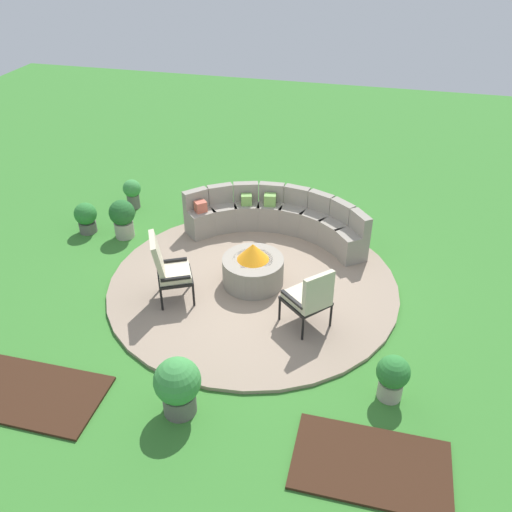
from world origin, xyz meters
name	(u,v)px	position (x,y,z in m)	size (l,w,h in m)	color
ground_plane	(253,285)	(0.00, 0.00, 0.00)	(24.00, 24.00, 0.00)	#387A2D
patio_circle	(253,284)	(0.00, 0.00, 0.03)	(4.72, 4.72, 0.06)	gray
mulch_bed_left	(35,394)	(-2.13, -2.98, 0.02)	(1.76, 1.03, 0.04)	#382114
mulch_bed_right	(371,465)	(2.13, -2.98, 0.02)	(1.76, 1.03, 0.04)	#382114
fire_pit	(253,268)	(0.00, 0.00, 0.35)	(0.99, 0.99, 0.74)	gray
curved_stone_bench	(278,219)	(0.07, 1.59, 0.40)	(3.44, 1.27, 0.84)	gray
lounge_chair_front_left	(168,268)	(-1.15, -0.72, 0.64)	(0.74, 0.76, 1.16)	black
lounge_chair_front_right	(310,297)	(1.05, -0.85, 0.59)	(0.81, 0.81, 1.01)	black
potted_plant_0	(123,217)	(-2.73, 0.93, 0.41)	(0.48, 0.48, 0.74)	#A89E8E
potted_plant_1	(132,192)	(-3.06, 2.04, 0.35)	(0.36, 0.36, 0.61)	#605B56
potted_plant_2	(393,376)	(2.28, -1.89, 0.36)	(0.42, 0.42, 0.65)	#A89E8E
potted_plant_3	(178,385)	(-0.23, -2.75, 0.45)	(0.58, 0.58, 0.81)	#605B56
potted_plant_4	(86,217)	(-3.48, 0.92, 0.33)	(0.42, 0.42, 0.60)	#605B56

